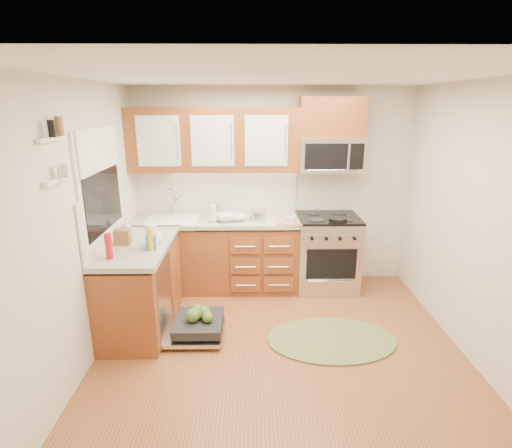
{
  "coord_description": "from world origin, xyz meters",
  "views": [
    {
      "loc": [
        -0.28,
        -3.31,
        2.3
      ],
      "look_at": [
        -0.23,
        0.85,
        1.03
      ],
      "focal_mm": 28.0,
      "sensor_mm": 36.0,
      "label": 1
    }
  ],
  "objects_px": {
    "range": "(327,252)",
    "skillet": "(338,220)",
    "dishwasher": "(195,327)",
    "upper_cabinets": "(214,140)",
    "bowl_b": "(225,217)",
    "sink": "(173,229)",
    "rug": "(331,340)",
    "bowl_a": "(236,218)",
    "microwave": "(330,154)",
    "stock_pot": "(257,216)",
    "cup": "(291,219)",
    "paper_towel_roll": "(152,236)",
    "cutting_board": "(290,223)"
  },
  "relations": [
    {
      "from": "microwave",
      "to": "cup",
      "type": "relative_size",
      "value": 6.3
    },
    {
      "from": "range",
      "to": "skillet",
      "type": "height_order",
      "value": "skillet"
    },
    {
      "from": "bowl_a",
      "to": "stock_pot",
      "type": "bearing_deg",
      "value": -4.22
    },
    {
      "from": "sink",
      "to": "paper_towel_roll",
      "type": "distance_m",
      "value": 1.05
    },
    {
      "from": "skillet",
      "to": "cup",
      "type": "xyz_separation_m",
      "value": [
        -0.55,
        0.02,
        0.0
      ]
    },
    {
      "from": "skillet",
      "to": "range",
      "type": "bearing_deg",
      "value": 109.67
    },
    {
      "from": "skillet",
      "to": "bowl_b",
      "type": "distance_m",
      "value": 1.35
    },
    {
      "from": "upper_cabinets",
      "to": "sink",
      "type": "xyz_separation_m",
      "value": [
        -0.52,
        -0.16,
        -1.07
      ]
    },
    {
      "from": "sink",
      "to": "dishwasher",
      "type": "relative_size",
      "value": 0.89
    },
    {
      "from": "range",
      "to": "cutting_board",
      "type": "distance_m",
      "value": 0.71
    },
    {
      "from": "cutting_board",
      "to": "upper_cabinets",
      "type": "bearing_deg",
      "value": 158.93
    },
    {
      "from": "rug",
      "to": "skillet",
      "type": "xyz_separation_m",
      "value": [
        0.23,
        1.04,
        0.96
      ]
    },
    {
      "from": "upper_cabinets",
      "to": "stock_pot",
      "type": "relative_size",
      "value": 10.49
    },
    {
      "from": "range",
      "to": "microwave",
      "type": "height_order",
      "value": "microwave"
    },
    {
      "from": "skillet",
      "to": "upper_cabinets",
      "type": "bearing_deg",
      "value": 166.87
    },
    {
      "from": "cutting_board",
      "to": "microwave",
      "type": "bearing_deg",
      "value": 32.92
    },
    {
      "from": "dishwasher",
      "to": "skillet",
      "type": "xyz_separation_m",
      "value": [
        1.61,
        0.93,
        0.87
      ]
    },
    {
      "from": "sink",
      "to": "stock_pot",
      "type": "relative_size",
      "value": 3.17
    },
    {
      "from": "skillet",
      "to": "microwave",
      "type": "bearing_deg",
      "value": 102.58
    },
    {
      "from": "upper_cabinets",
      "to": "rug",
      "type": "distance_m",
      "value": 2.64
    },
    {
      "from": "skillet",
      "to": "cutting_board",
      "type": "height_order",
      "value": "skillet"
    },
    {
      "from": "dishwasher",
      "to": "microwave",
      "type": "bearing_deg",
      "value": 39.07
    },
    {
      "from": "bowl_b",
      "to": "microwave",
      "type": "bearing_deg",
      "value": 8.63
    },
    {
      "from": "microwave",
      "to": "rug",
      "type": "xyz_separation_m",
      "value": [
        -0.15,
        -1.36,
        -1.69
      ]
    },
    {
      "from": "stock_pot",
      "to": "bowl_b",
      "type": "distance_m",
      "value": 0.39
    },
    {
      "from": "skillet",
      "to": "bowl_b",
      "type": "relative_size",
      "value": 0.78
    },
    {
      "from": "range",
      "to": "stock_pot",
      "type": "bearing_deg",
      "value": -174.98
    },
    {
      "from": "cutting_board",
      "to": "cup",
      "type": "bearing_deg",
      "value": 49.89
    },
    {
      "from": "microwave",
      "to": "stock_pot",
      "type": "distance_m",
      "value": 1.16
    },
    {
      "from": "range",
      "to": "skillet",
      "type": "xyz_separation_m",
      "value": [
        0.07,
        -0.2,
        0.49
      ]
    },
    {
      "from": "cutting_board",
      "to": "skillet",
      "type": "bearing_deg",
      "value": 0.44
    },
    {
      "from": "microwave",
      "to": "dishwasher",
      "type": "bearing_deg",
      "value": -140.93
    },
    {
      "from": "dishwasher",
      "to": "sink",
      "type": "bearing_deg",
      "value": 109.2
    },
    {
      "from": "microwave",
      "to": "skillet",
      "type": "xyz_separation_m",
      "value": [
        0.07,
        -0.32,
        -0.73
      ]
    },
    {
      "from": "cup",
      "to": "skillet",
      "type": "bearing_deg",
      "value": -2.01
    },
    {
      "from": "rug",
      "to": "bowl_b",
      "type": "distance_m",
      "value": 1.88
    },
    {
      "from": "range",
      "to": "paper_towel_roll",
      "type": "bearing_deg",
      "value": -151.83
    },
    {
      "from": "upper_cabinets",
      "to": "skillet",
      "type": "relative_size",
      "value": 9.68
    },
    {
      "from": "range",
      "to": "stock_pot",
      "type": "distance_m",
      "value": 1.02
    },
    {
      "from": "upper_cabinets",
      "to": "paper_towel_roll",
      "type": "distance_m",
      "value": 1.53
    },
    {
      "from": "range",
      "to": "bowl_a",
      "type": "xyz_separation_m",
      "value": [
        -1.15,
        -0.06,
        0.48
      ]
    },
    {
      "from": "sink",
      "to": "rug",
      "type": "xyz_separation_m",
      "value": [
        1.78,
        -1.23,
        -0.79
      ]
    },
    {
      "from": "sink",
      "to": "rug",
      "type": "relative_size",
      "value": 0.48
    },
    {
      "from": "rug",
      "to": "bowl_a",
      "type": "xyz_separation_m",
      "value": [
        -0.99,
        1.18,
        0.94
      ]
    },
    {
      "from": "microwave",
      "to": "paper_towel_roll",
      "type": "bearing_deg",
      "value": -149.14
    },
    {
      "from": "paper_towel_roll",
      "to": "stock_pot",
      "type": "bearing_deg",
      "value": 42.46
    },
    {
      "from": "stock_pot",
      "to": "range",
      "type": "bearing_deg",
      "value": 5.02
    },
    {
      "from": "upper_cabinets",
      "to": "microwave",
      "type": "bearing_deg",
      "value": -1.02
    },
    {
      "from": "range",
      "to": "bowl_b",
      "type": "height_order",
      "value": "bowl_b"
    },
    {
      "from": "rug",
      "to": "bowl_a",
      "type": "relative_size",
      "value": 5.34
    }
  ]
}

